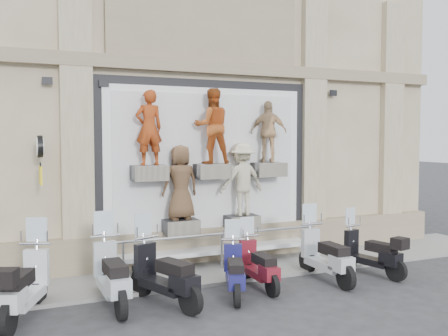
{
  "coord_description": "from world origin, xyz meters",
  "views": [
    {
      "loc": [
        -4.54,
        -8.52,
        3.14
      ],
      "look_at": [
        0.01,
        1.9,
        2.44
      ],
      "focal_mm": 40.0,
      "sensor_mm": 36.0,
      "label": 1
    }
  ],
  "objects_px": {
    "guard_rail": "(222,252)",
    "scooter_g": "(326,244)",
    "scooter_c": "(111,262)",
    "scooter_f": "(258,255)",
    "scooter_b": "(24,272)",
    "scooter_h": "(371,243)",
    "scooter_e": "(235,260)",
    "scooter_d": "(164,261)",
    "clock_sign_bracket": "(40,154)"
  },
  "relations": [
    {
      "from": "guard_rail",
      "to": "scooter_g",
      "type": "xyz_separation_m",
      "value": [
        1.79,
        -1.57,
        0.35
      ]
    },
    {
      "from": "scooter_b",
      "to": "scooter_c",
      "type": "height_order",
      "value": "scooter_c"
    },
    {
      "from": "scooter_b",
      "to": "scooter_g",
      "type": "xyz_separation_m",
      "value": [
        6.1,
        -0.14,
        -0.02
      ]
    },
    {
      "from": "scooter_c",
      "to": "scooter_h",
      "type": "height_order",
      "value": "scooter_c"
    },
    {
      "from": "scooter_b",
      "to": "scooter_h",
      "type": "relative_size",
      "value": 1.13
    },
    {
      "from": "scooter_b",
      "to": "scooter_g",
      "type": "distance_m",
      "value": 6.11
    },
    {
      "from": "guard_rail",
      "to": "scooter_e",
      "type": "xyz_separation_m",
      "value": [
        -0.47,
        -1.73,
        0.26
      ]
    },
    {
      "from": "scooter_c",
      "to": "clock_sign_bracket",
      "type": "bearing_deg",
      "value": 119.99
    },
    {
      "from": "clock_sign_bracket",
      "to": "scooter_e",
      "type": "distance_m",
      "value": 4.58
    },
    {
      "from": "scooter_d",
      "to": "scooter_h",
      "type": "distance_m",
      "value": 4.91
    },
    {
      "from": "scooter_c",
      "to": "scooter_g",
      "type": "bearing_deg",
      "value": -2.93
    },
    {
      "from": "scooter_c",
      "to": "scooter_d",
      "type": "bearing_deg",
      "value": -18.99
    },
    {
      "from": "scooter_d",
      "to": "clock_sign_bracket",
      "type": "bearing_deg",
      "value": 112.39
    },
    {
      "from": "scooter_c",
      "to": "scooter_f",
      "type": "relative_size",
      "value": 1.2
    },
    {
      "from": "scooter_g",
      "to": "scooter_b",
      "type": "bearing_deg",
      "value": 179.23
    },
    {
      "from": "scooter_f",
      "to": "scooter_b",
      "type": "bearing_deg",
      "value": -178.48
    },
    {
      "from": "scooter_b",
      "to": "scooter_d",
      "type": "xyz_separation_m",
      "value": [
        2.42,
        -0.25,
        -0.0
      ]
    },
    {
      "from": "guard_rail",
      "to": "scooter_d",
      "type": "bearing_deg",
      "value": -138.32
    },
    {
      "from": "scooter_h",
      "to": "guard_rail",
      "type": "bearing_deg",
      "value": 138.63
    },
    {
      "from": "scooter_b",
      "to": "scooter_h",
      "type": "xyz_separation_m",
      "value": [
        7.33,
        -0.16,
        -0.09
      ]
    },
    {
      "from": "guard_rail",
      "to": "scooter_e",
      "type": "distance_m",
      "value": 1.81
    },
    {
      "from": "clock_sign_bracket",
      "to": "scooter_e",
      "type": "bearing_deg",
      "value": -32.68
    },
    {
      "from": "guard_rail",
      "to": "scooter_f",
      "type": "xyz_separation_m",
      "value": [
        0.21,
        -1.45,
        0.24
      ]
    },
    {
      "from": "scooter_h",
      "to": "scooter_e",
      "type": "bearing_deg",
      "value": 168.76
    },
    {
      "from": "scooter_b",
      "to": "scooter_c",
      "type": "xyz_separation_m",
      "value": [
        1.5,
        0.06,
        0.01
      ]
    },
    {
      "from": "scooter_c",
      "to": "scooter_e",
      "type": "bearing_deg",
      "value": -9.19
    },
    {
      "from": "scooter_c",
      "to": "scooter_d",
      "type": "relative_size",
      "value": 1.02
    },
    {
      "from": "guard_rail",
      "to": "scooter_e",
      "type": "height_order",
      "value": "scooter_e"
    },
    {
      "from": "scooter_d",
      "to": "scooter_e",
      "type": "bearing_deg",
      "value": -22.62
    },
    {
      "from": "clock_sign_bracket",
      "to": "scooter_b",
      "type": "height_order",
      "value": "clock_sign_bracket"
    },
    {
      "from": "clock_sign_bracket",
      "to": "scooter_d",
      "type": "height_order",
      "value": "clock_sign_bracket"
    },
    {
      "from": "scooter_c",
      "to": "scooter_g",
      "type": "relative_size",
      "value": 1.05
    },
    {
      "from": "guard_rail",
      "to": "scooter_c",
      "type": "relative_size",
      "value": 2.42
    },
    {
      "from": "scooter_e",
      "to": "scooter_h",
      "type": "bearing_deg",
      "value": 23.33
    },
    {
      "from": "scooter_c",
      "to": "scooter_d",
      "type": "xyz_separation_m",
      "value": [
        0.92,
        -0.31,
        -0.02
      ]
    },
    {
      "from": "scooter_b",
      "to": "scooter_d",
      "type": "distance_m",
      "value": 2.43
    },
    {
      "from": "clock_sign_bracket",
      "to": "scooter_g",
      "type": "xyz_separation_m",
      "value": [
        5.69,
        -2.04,
        -1.99
      ]
    },
    {
      "from": "guard_rail",
      "to": "scooter_f",
      "type": "height_order",
      "value": "scooter_f"
    },
    {
      "from": "scooter_b",
      "to": "scooter_g",
      "type": "relative_size",
      "value": 1.03
    },
    {
      "from": "scooter_b",
      "to": "scooter_f",
      "type": "xyz_separation_m",
      "value": [
        4.52,
        -0.01,
        -0.13
      ]
    },
    {
      "from": "clock_sign_bracket",
      "to": "scooter_c",
      "type": "height_order",
      "value": "clock_sign_bracket"
    },
    {
      "from": "clock_sign_bracket",
      "to": "scooter_d",
      "type": "xyz_separation_m",
      "value": [
        2.01,
        -2.15,
        -1.97
      ]
    },
    {
      "from": "guard_rail",
      "to": "scooter_b",
      "type": "xyz_separation_m",
      "value": [
        -4.31,
        -1.43,
        0.37
      ]
    },
    {
      "from": "scooter_e",
      "to": "scooter_f",
      "type": "bearing_deg",
      "value": 43.85
    },
    {
      "from": "scooter_e",
      "to": "scooter_d",
      "type": "bearing_deg",
      "value": -161.01
    },
    {
      "from": "scooter_c",
      "to": "scooter_f",
      "type": "xyz_separation_m",
      "value": [
        3.02,
        -0.07,
        -0.14
      ]
    },
    {
      "from": "scooter_b",
      "to": "scooter_c",
      "type": "distance_m",
      "value": 1.5
    },
    {
      "from": "clock_sign_bracket",
      "to": "scooter_g",
      "type": "distance_m",
      "value": 6.37
    },
    {
      "from": "scooter_c",
      "to": "scooter_h",
      "type": "distance_m",
      "value": 5.83
    },
    {
      "from": "guard_rail",
      "to": "scooter_e",
      "type": "relative_size",
      "value": 2.85
    }
  ]
}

